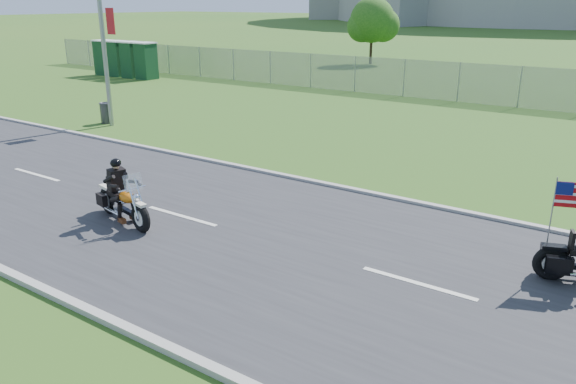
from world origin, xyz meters
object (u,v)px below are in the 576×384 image
Objects in this scene: porta_toilet_b at (132,60)px; porta_toilet_c at (118,59)px; porta_toilet_a at (146,62)px; porta_toilet_d at (105,58)px; motorcycle_lead at (123,203)px; trash_can at (106,113)px.

porta_toilet_c is (-1.40, 0.00, 0.00)m from porta_toilet_b.
porta_toilet_c is (-2.80, 0.00, 0.00)m from porta_toilet_a.
porta_toilet_c is 1.40m from porta_toilet_d.
porta_toilet_b is 2.80m from porta_toilet_d.
porta_toilet_a is 1.02× the size of motorcycle_lead.
porta_toilet_c is at bearing 0.00° from porta_toilet_d.
trash_can is (9.46, -10.81, -0.73)m from porta_toilet_a.
porta_toilet_b is 1.02× the size of motorcycle_lead.
motorcycle_lead is (20.51, -17.99, -0.66)m from porta_toilet_b.
porta_toilet_a is 1.00× the size of porta_toilet_d.
motorcycle_lead is 12.03m from trash_can.
motorcycle_lead is at bearing -41.25° from porta_toilet_b.
trash_can is (13.66, -10.81, -0.73)m from porta_toilet_d.
porta_toilet_c is 1.00× the size of porta_toilet_d.
trash_can is (10.86, -10.81, -0.73)m from porta_toilet_b.
porta_toilet_c reaches higher than motorcycle_lead.
porta_toilet_b and porta_toilet_d have the same top height.
porta_toilet_a is 1.00× the size of porta_toilet_b.
porta_toilet_d is at bearing 180.00° from porta_toilet_b.
porta_toilet_b is at bearing 135.13° from trash_can.
porta_toilet_b is 15.34m from trash_can.
porta_toilet_c is 2.72× the size of trash_can.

